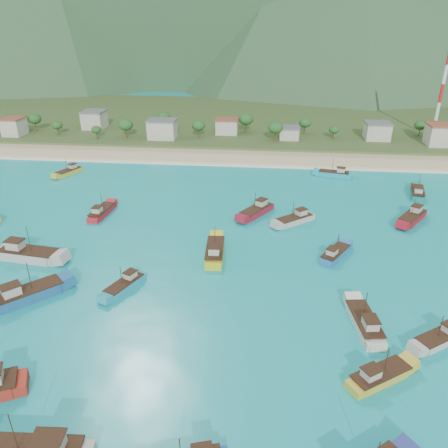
# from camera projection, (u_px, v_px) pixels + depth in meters

# --- Properties ---
(ground) EXTENTS (600.00, 600.00, 0.00)m
(ground) POSITION_uv_depth(u_px,v_px,m) (212.00, 279.00, 82.26)
(ground) COLOR #0D9592
(ground) RESTS_ON ground
(beach) EXTENTS (400.00, 18.00, 1.20)m
(beach) POSITION_uv_depth(u_px,v_px,m) (241.00, 157.00, 153.19)
(beach) COLOR beige
(beach) RESTS_ON ground
(land) EXTENTS (400.00, 110.00, 2.40)m
(land) POSITION_uv_depth(u_px,v_px,m) (250.00, 120.00, 207.96)
(land) COLOR #385123
(land) RESTS_ON ground
(surf_line) EXTENTS (400.00, 2.50, 0.08)m
(surf_line) POSITION_uv_depth(u_px,v_px,m) (239.00, 166.00, 144.66)
(surf_line) COLOR white
(surf_line) RESTS_ON ground
(village) EXTENTS (208.91, 23.59, 7.22)m
(village) POSITION_uv_depth(u_px,v_px,m) (265.00, 129.00, 171.09)
(village) COLOR beige
(village) RESTS_ON ground
(vegetation) EXTENTS (276.26, 25.72, 8.28)m
(vegetation) POSITION_uv_depth(u_px,v_px,m) (240.00, 127.00, 172.96)
(vegetation) COLOR #235623
(vegetation) RESTS_ON ground
(radio_tower) EXTENTS (1.20, 1.20, 40.71)m
(radio_tower) POSITION_uv_depth(u_px,v_px,m) (443.00, 84.00, 162.92)
(radio_tower) COLOR red
(radio_tower) RESTS_ON ground
(boat_0) EXTENTS (4.10, 11.77, 6.85)m
(boat_0) POSITION_uv_depth(u_px,v_px,m) (215.00, 252.00, 89.86)
(boat_0) COLOR gold
(boat_0) RESTS_ON ground
(boat_5) EXTENTS (9.10, 10.91, 6.54)m
(boat_5) POSITION_uv_depth(u_px,v_px,m) (412.00, 218.00, 105.38)
(boat_5) COLOR maroon
(boat_5) RESTS_ON ground
(boat_8) EXTENTS (11.49, 11.59, 7.45)m
(boat_8) POSITION_uv_depth(u_px,v_px,m) (27.00, 295.00, 75.91)
(boat_8) COLOR #1C5788
(boat_8) RESTS_ON ground
(boat_10) EXTENTS (7.28, 9.34, 5.50)m
(boat_10) POSITION_uv_depth(u_px,v_px,m) (335.00, 255.00, 89.49)
(boat_10) COLOR #2468AC
(boat_10) RESTS_ON ground
(boat_13) EXTENTS (6.13, 9.30, 5.32)m
(boat_13) POSITION_uv_depth(u_px,v_px,m) (125.00, 286.00, 79.23)
(boat_13) COLOR teal
(boat_13) RESTS_ON ground
(boat_15) EXTENTS (8.72, 11.15, 6.57)m
(boat_15) POSITION_uv_depth(u_px,v_px,m) (257.00, 211.00, 108.86)
(boat_15) COLOR maroon
(boat_15) RESTS_ON ground
(boat_21) EXTENTS (13.69, 5.51, 7.87)m
(boat_21) POSITION_uv_depth(u_px,v_px,m) (28.00, 255.00, 88.60)
(boat_21) COLOR beige
(boat_21) RESTS_ON ground
(boat_22) EXTENTS (10.42, 4.84, 5.93)m
(boat_22) POSITION_uv_depth(u_px,v_px,m) (334.00, 174.00, 134.78)
(boat_22) COLOR #149FB4
(boat_22) RESTS_ON ground
(boat_23) EXTENTS (3.97, 10.39, 5.99)m
(boat_23) POSITION_uv_depth(u_px,v_px,m) (102.00, 213.00, 108.44)
(boat_23) COLOR #AF1E26
(boat_23) RESTS_ON ground
(boat_24) EXTENTS (5.49, 11.06, 6.28)m
(boat_24) POSITION_uv_depth(u_px,v_px,m) (417.00, 193.00, 120.24)
(boat_24) COLOR #147570
(boat_24) RESTS_ON ground
(boat_25) EXTENTS (6.31, 9.79, 5.59)m
(boat_25) POSITION_uv_depth(u_px,v_px,m) (69.00, 172.00, 136.83)
(boat_25) COLOR gold
(boat_25) RESTS_ON ground
(boat_26) EXTENTS (9.84, 8.84, 6.05)m
(boat_26) POSITION_uv_depth(u_px,v_px,m) (295.00, 220.00, 104.49)
(boat_26) COLOR #BBB1A8
(boat_26) RESTS_ON ground
(boat_27) EXTENTS (9.24, 7.42, 5.48)m
(boat_27) POSITION_uv_depth(u_px,v_px,m) (440.00, 339.00, 66.13)
(boat_27) COLOR beige
(boat_27) RESTS_ON ground
(boat_28) EXTENTS (9.72, 7.75, 5.76)m
(boat_28) POSITION_uv_depth(u_px,v_px,m) (379.00, 377.00, 59.04)
(boat_28) COLOR gold
(boat_28) RESTS_ON ground
(boat_29) EXTENTS (4.80, 11.32, 6.48)m
(boat_29) POSITION_uv_depth(u_px,v_px,m) (365.00, 324.00, 69.08)
(boat_29) COLOR silver
(boat_29) RESTS_ON ground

